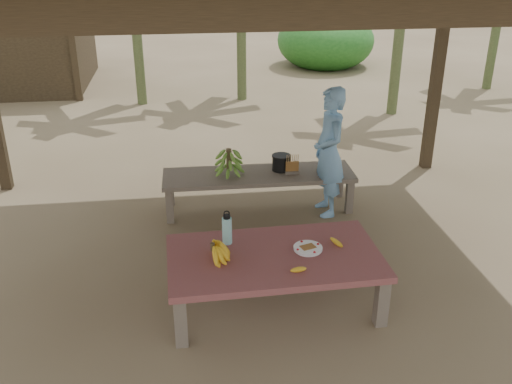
{
  "coord_description": "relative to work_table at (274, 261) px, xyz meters",
  "views": [
    {
      "loc": [
        -0.52,
        -4.73,
        2.98
      ],
      "look_at": [
        0.11,
        0.01,
        0.8
      ],
      "focal_mm": 40.0,
      "sensor_mm": 36.0,
      "label": 1
    }
  ],
  "objects": [
    {
      "name": "ground",
      "position": [
        -0.18,
        0.62,
        -0.43
      ],
      "size": [
        80.0,
        80.0,
        0.0
      ],
      "primitive_type": "plane",
      "color": "brown",
      "rests_on": "ground"
    },
    {
      "name": "work_table",
      "position": [
        0.0,
        0.0,
        0.0
      ],
      "size": [
        1.83,
        1.05,
        0.5
      ],
      "rotation": [
        0.0,
        0.0,
        0.03
      ],
      "color": "brown",
      "rests_on": "ground"
    },
    {
      "name": "bench",
      "position": [
        0.13,
        1.91,
        -0.04
      ],
      "size": [
        2.21,
        0.63,
        0.45
      ],
      "rotation": [
        0.0,
        0.0,
        -0.01
      ],
      "color": "brown",
      "rests_on": "ground"
    },
    {
      "name": "ripe_banana_bunch",
      "position": [
        -0.52,
        -0.01,
        0.15
      ],
      "size": [
        0.29,
        0.25,
        0.17
      ],
      "primitive_type": null,
      "rotation": [
        0.0,
        0.0,
        -0.01
      ],
      "color": "yellow",
      "rests_on": "work_table"
    },
    {
      "name": "plate",
      "position": [
        0.3,
        0.03,
        0.08
      ],
      "size": [
        0.25,
        0.25,
        0.04
      ],
      "color": "white",
      "rests_on": "work_table"
    },
    {
      "name": "loose_banana_front",
      "position": [
        0.15,
        -0.29,
        0.09
      ],
      "size": [
        0.16,
        0.1,
        0.04
      ],
      "primitive_type": "ellipsoid",
      "rotation": [
        0.0,
        0.0,
        1.95
      ],
      "color": "yellow",
      "rests_on": "work_table"
    },
    {
      "name": "loose_banana_side",
      "position": [
        0.56,
        0.1,
        0.09
      ],
      "size": [
        0.12,
        0.16,
        0.04
      ],
      "primitive_type": "ellipsoid",
      "rotation": [
        0.0,
        0.0,
        0.53
      ],
      "color": "yellow",
      "rests_on": "work_table"
    },
    {
      "name": "water_flask",
      "position": [
        -0.38,
        0.25,
        0.2
      ],
      "size": [
        0.09,
        0.09,
        0.32
      ],
      "color": "#3EC3BF",
      "rests_on": "work_table"
    },
    {
      "name": "green_banana_stalk",
      "position": [
        -0.21,
        1.91,
        0.18
      ],
      "size": [
        0.29,
        0.29,
        0.33
      ],
      "primitive_type": null,
      "rotation": [
        0.0,
        0.0,
        -0.01
      ],
      "color": "#598C2D",
      "rests_on": "bench"
    },
    {
      "name": "cooking_pot",
      "position": [
        0.4,
        1.97,
        0.1
      ],
      "size": [
        0.21,
        0.21,
        0.18
      ],
      "primitive_type": "cylinder",
      "color": "black",
      "rests_on": "bench"
    },
    {
      "name": "skewer_rack",
      "position": [
        0.51,
        1.85,
        0.14
      ],
      "size": [
        0.18,
        0.08,
        0.24
      ],
      "primitive_type": null,
      "rotation": [
        0.0,
        0.0,
        -0.01
      ],
      "color": "#A57F47",
      "rests_on": "bench"
    },
    {
      "name": "woman",
      "position": [
        0.89,
        1.72,
        0.31
      ],
      "size": [
        0.39,
        0.57,
        1.48
      ],
      "primitive_type": "imported",
      "rotation": [
        0.0,
        0.0,
        -1.5
      ],
      "color": "#6DA0CF",
      "rests_on": "ground"
    }
  ]
}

